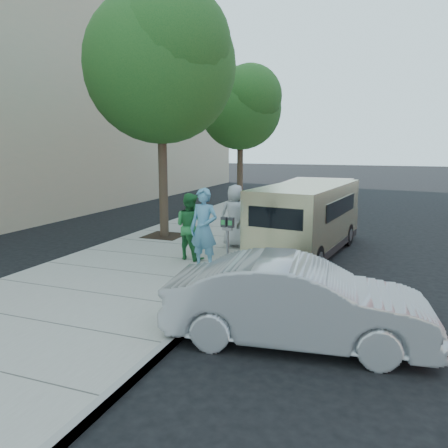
{
  "coord_description": "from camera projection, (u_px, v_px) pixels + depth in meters",
  "views": [
    {
      "loc": [
        4.41,
        -9.86,
        3.05
      ],
      "look_at": [
        0.6,
        0.19,
        1.1
      ],
      "focal_mm": 35.0,
      "sensor_mm": 36.0,
      "label": 1
    }
  ],
  "objects": [
    {
      "name": "ground",
      "position": [
        199.0,
        266.0,
        11.15
      ],
      "size": [
        120.0,
        120.0,
        0.0
      ],
      "primitive_type": "plane",
      "color": "black",
      "rests_on": "ground"
    },
    {
      "name": "sidewalk",
      "position": [
        165.0,
        260.0,
        11.49
      ],
      "size": [
        5.0,
        60.0,
        0.15
      ],
      "primitive_type": "cube",
      "color": "gray",
      "rests_on": "ground"
    },
    {
      "name": "curb_face",
      "position": [
        253.0,
        269.0,
        10.64
      ],
      "size": [
        0.12,
        60.0,
        0.16
      ],
      "primitive_type": "cube",
      "color": "gray",
      "rests_on": "ground"
    },
    {
      "name": "tree_near",
      "position": [
        162.0,
        61.0,
        13.16
      ],
      "size": [
        4.62,
        4.6,
        7.53
      ],
      "color": "black",
      "rests_on": "sidewalk"
    },
    {
      "name": "tree_far",
      "position": [
        241.0,
        105.0,
        20.27
      ],
      "size": [
        3.92,
        3.8,
        6.49
      ],
      "color": "black",
      "rests_on": "sidewalk"
    },
    {
      "name": "parking_meter",
      "position": [
        227.0,
        235.0,
        9.31
      ],
      "size": [
        0.3,
        0.13,
        1.39
      ],
      "rotation": [
        0.0,
        0.0,
        -0.11
      ],
      "color": "gray",
      "rests_on": "sidewalk"
    },
    {
      "name": "van",
      "position": [
        308.0,
        217.0,
        12.31
      ],
      "size": [
        2.41,
        5.48,
        1.97
      ],
      "rotation": [
        0.0,
        0.0,
        -0.13
      ],
      "color": "beige",
      "rests_on": "ground"
    },
    {
      "name": "sedan",
      "position": [
        297.0,
        302.0,
        6.73
      ],
      "size": [
        4.21,
        1.93,
        1.34
      ],
      "primitive_type": "imported",
      "rotation": [
        0.0,
        0.0,
        1.7
      ],
      "color": "#A6A9AD",
      "rests_on": "ground"
    },
    {
      "name": "person_officer",
      "position": [
        204.0,
        229.0,
        10.22
      ],
      "size": [
        0.74,
        0.53,
        1.92
      ],
      "primitive_type": "imported",
      "rotation": [
        0.0,
        0.0,
        -0.1
      ],
      "color": "#518FAD",
      "rests_on": "sidewalk"
    },
    {
      "name": "person_green_shirt",
      "position": [
        190.0,
        226.0,
        11.14
      ],
      "size": [
        0.97,
        0.85,
        1.71
      ],
      "primitive_type": "imported",
      "rotation": [
        0.0,
        0.0,
        2.87
      ],
      "color": "#297D3B",
      "rests_on": "sidewalk"
    },
    {
      "name": "person_gray_shirt",
      "position": [
        235.0,
        216.0,
        12.5
      ],
      "size": [
        1.02,
        0.82,
        1.8
      ],
      "primitive_type": "imported",
      "rotation": [
        0.0,
        0.0,
        3.46
      ],
      "color": "#AEAEB1",
      "rests_on": "sidewalk"
    },
    {
      "name": "person_striped_polo",
      "position": [
        254.0,
        224.0,
        11.25
      ],
      "size": [
        0.96,
        1.09,
        1.77
      ],
      "primitive_type": "imported",
      "rotation": [
        0.0,
        0.0,
        4.08
      ],
      "color": "slate",
      "rests_on": "sidewalk"
    }
  ]
}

